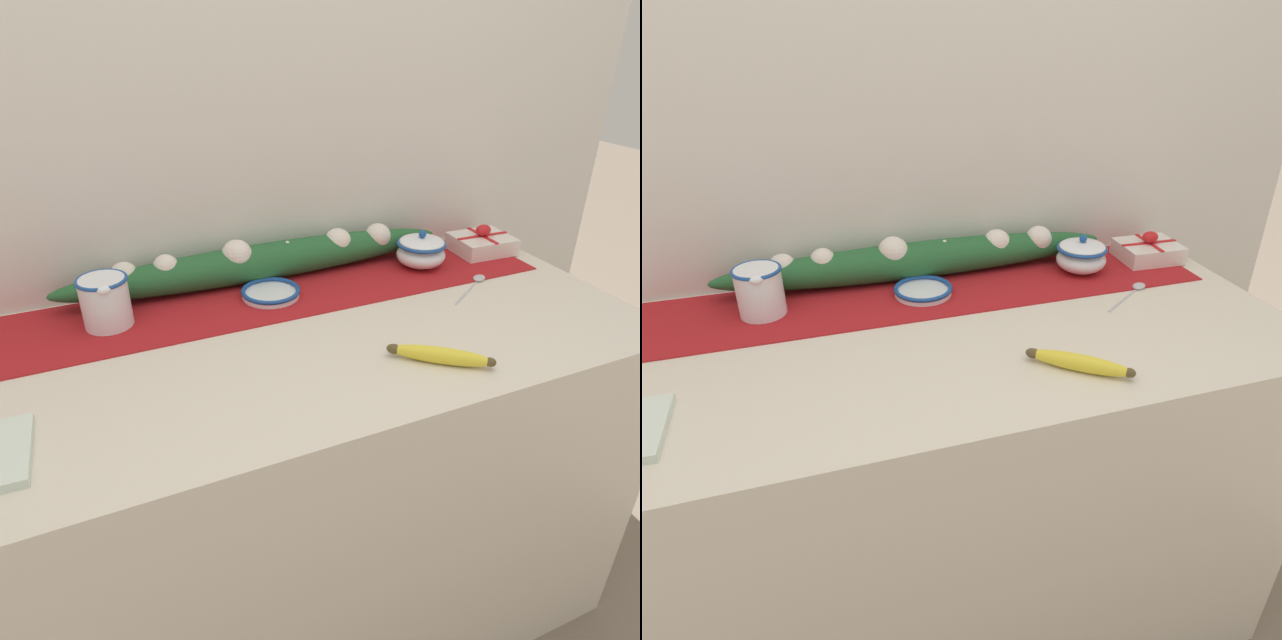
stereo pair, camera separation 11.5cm
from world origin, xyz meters
TOP-DOWN VIEW (x-y plane):
  - ground_plane at (0.00, 0.00)m, footprint 12.00×12.00m
  - countertop at (0.00, 0.00)m, footprint 1.47×0.69m
  - back_wall at (0.00, 0.37)m, footprint 2.27×0.04m
  - table_runner at (0.00, 0.20)m, footprint 1.35×0.28m
  - cream_pitcher at (-0.38, 0.20)m, footprint 0.11×0.13m
  - sugar_bowl at (0.40, 0.20)m, footprint 0.13×0.13m
  - small_dish at (-0.02, 0.19)m, footprint 0.14×0.14m
  - banana at (0.18, -0.21)m, footprint 0.18×0.15m
  - spoon at (0.49, 0.06)m, footprint 0.16×0.12m
  - gift_box at (0.62, 0.22)m, footprint 0.16×0.14m
  - poinsettia_garland at (0.00, 0.29)m, footprint 1.00×0.10m

SIDE VIEW (x-z plane):
  - ground_plane at x=0.00m, z-range 0.00..0.00m
  - countertop at x=0.00m, z-range 0.00..0.90m
  - table_runner at x=0.00m, z-range 0.90..0.90m
  - spoon at x=0.49m, z-range 0.90..0.91m
  - small_dish at x=-0.02m, z-range 0.90..0.92m
  - banana at x=0.18m, z-range 0.90..0.93m
  - gift_box at x=0.62m, z-range 0.89..0.96m
  - sugar_bowl at x=0.40m, z-range 0.89..0.99m
  - poinsettia_garland at x=0.00m, z-range 0.89..1.01m
  - cream_pitcher at x=-0.38m, z-range 0.90..1.02m
  - back_wall at x=0.00m, z-range 0.00..2.40m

